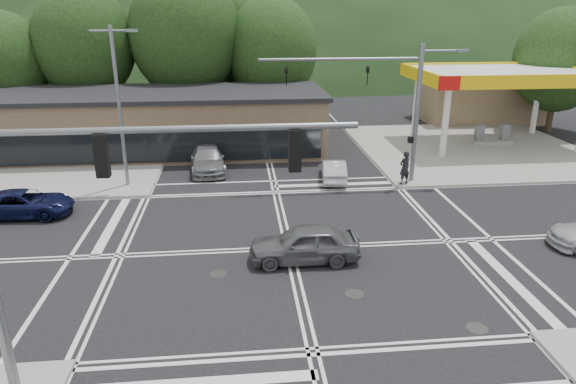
{
  "coord_description": "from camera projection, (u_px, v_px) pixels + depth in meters",
  "views": [
    {
      "loc": [
        -2.05,
        -20.0,
        9.84
      ],
      "look_at": [
        0.3,
        3.3,
        1.4
      ],
      "focal_mm": 32.0,
      "sensor_mm": 36.0,
      "label": 1
    }
  ],
  "objects": [
    {
      "name": "convenience_store",
      "position": [
        478.0,
        100.0,
        46.9
      ],
      "size": [
        10.0,
        6.0,
        3.8
      ],
      "primitive_type": "cube",
      "color": "#846B4F",
      "rests_on": "ground"
    },
    {
      "name": "tree_n_a",
      "position": [
        84.0,
        43.0,
        40.98
      ],
      "size": [
        8.0,
        8.0,
        11.75
      ],
      "color": "#382619",
      "rests_on": "ground"
    },
    {
      "name": "tree_n_d",
      "position": [
        4.0,
        62.0,
        39.91
      ],
      "size": [
        6.8,
        6.8,
        9.76
      ],
      "color": "#382619",
      "rests_on": "ground"
    },
    {
      "name": "sidewalk_nw",
      "position": [
        47.0,
        160.0,
        34.85
      ],
      "size": [
        16.0,
        16.0,
        0.15
      ],
      "primitive_type": "cube",
      "color": "gray",
      "rests_on": "ground"
    },
    {
      "name": "tree_ne",
      "position": [
        560.0,
        60.0,
        41.26
      ],
      "size": [
        7.2,
        7.2,
        9.99
      ],
      "color": "#382619",
      "rests_on": "ground"
    },
    {
      "name": "hill_north",
      "position": [
        245.0,
        58.0,
        106.5
      ],
      "size": [
        252.0,
        126.0,
        140.0
      ],
      "primitive_type": "ellipsoid",
      "color": "black",
      "rests_on": "ground"
    },
    {
      "name": "tree_n_c",
      "position": [
        271.0,
        50.0,
        42.61
      ],
      "size": [
        7.6,
        7.6,
        10.87
      ],
      "color": "#382619",
      "rests_on": "ground"
    },
    {
      "name": "car_blue_west",
      "position": [
        24.0,
        203.0,
        25.51
      ],
      "size": [
        4.78,
        2.31,
        1.31
      ],
      "primitive_type": "imported",
      "rotation": [
        0.0,
        0.0,
        1.54
      ],
      "color": "#0B0F34",
      "rests_on": "ground"
    },
    {
      "name": "gas_station_canopy",
      "position": [
        500.0,
        78.0,
        37.12
      ],
      "size": [
        12.32,
        8.34,
        5.75
      ],
      "color": "silver",
      "rests_on": "ground"
    },
    {
      "name": "signal_mast_sw",
      "position": [
        58.0,
        217.0,
        12.24
      ],
      "size": [
        9.14,
        0.28,
        8.0
      ],
      "color": "slate",
      "rests_on": "ground"
    },
    {
      "name": "commercial_row",
      "position": [
        154.0,
        124.0,
        36.73
      ],
      "size": [
        24.0,
        8.0,
        4.0
      ],
      "primitive_type": "cube",
      "color": "brown",
      "rests_on": "ground"
    },
    {
      "name": "car_northbound",
      "position": [
        208.0,
        159.0,
        32.63
      ],
      "size": [
        2.55,
        5.32,
        1.5
      ],
      "primitive_type": "imported",
      "rotation": [
        0.0,
        0.0,
        0.09
      ],
      "color": "slate",
      "rests_on": "ground"
    },
    {
      "name": "pedestrian",
      "position": [
        405.0,
        168.0,
        29.6
      ],
      "size": [
        0.83,
        0.69,
        1.94
      ],
      "primitive_type": "imported",
      "rotation": [
        0.0,
        0.0,
        3.51
      ],
      "color": "black",
      "rests_on": "sidewalk_ne"
    },
    {
      "name": "car_queue_b",
      "position": [
        280.0,
        142.0,
        37.17
      ],
      "size": [
        1.76,
        4.09,
        1.38
      ],
      "primitive_type": "imported",
      "rotation": [
        0.0,
        0.0,
        3.11
      ],
      "color": "silver",
      "rests_on": "ground"
    },
    {
      "name": "tree_n_e",
      "position": [
        235.0,
        40.0,
        45.85
      ],
      "size": [
        8.4,
        8.4,
        11.98
      ],
      "color": "#382619",
      "rests_on": "ground"
    },
    {
      "name": "sidewalk_ne",
      "position": [
        471.0,
        149.0,
        37.68
      ],
      "size": [
        16.0,
        16.0,
        0.15
      ],
      "primitive_type": "cube",
      "color": "gray",
      "rests_on": "ground"
    },
    {
      "name": "signal_mast_ne",
      "position": [
        397.0,
        97.0,
        28.86
      ],
      "size": [
        11.65,
        0.3,
        8.0
      ],
      "color": "slate",
      "rests_on": "ground"
    },
    {
      "name": "car_queue_a",
      "position": [
        334.0,
        170.0,
        30.8
      ],
      "size": [
        1.82,
        4.03,
        1.28
      ],
      "primitive_type": "imported",
      "rotation": [
        0.0,
        0.0,
        3.02
      ],
      "color": "silver",
      "rests_on": "ground"
    },
    {
      "name": "car_grey_center",
      "position": [
        304.0,
        244.0,
        20.92
      ],
      "size": [
        4.51,
        1.82,
        1.54
      ],
      "primitive_type": "imported",
      "rotation": [
        0.0,
        0.0,
        -1.57
      ],
      "color": "#555659",
      "rests_on": "ground"
    },
    {
      "name": "tree_n_b",
      "position": [
        185.0,
        34.0,
        41.51
      ],
      "size": [
        9.0,
        9.0,
        12.98
      ],
      "color": "#382619",
      "rests_on": "ground"
    },
    {
      "name": "ground",
      "position": [
        289.0,
        248.0,
        22.25
      ],
      "size": [
        120.0,
        120.0,
        0.0
      ],
      "primitive_type": "plane",
      "color": "black",
      "rests_on": "ground"
    },
    {
      "name": "streetlight_nw",
      "position": [
        120.0,
        100.0,
        28.17
      ],
      "size": [
        2.5,
        0.25,
        9.0
      ],
      "color": "slate",
      "rests_on": "ground"
    }
  ]
}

